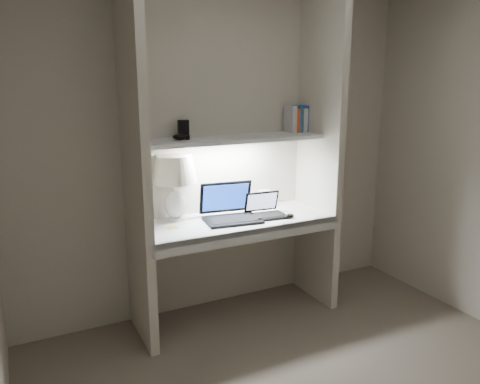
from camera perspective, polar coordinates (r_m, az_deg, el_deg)
back_wall at (r=3.60m, az=-2.41°, el=5.19°), size 3.20×0.01×2.50m
alcove_panel_left at (r=3.11m, az=-12.65°, el=3.53°), size 0.06×0.55×2.50m
alcove_panel_right at (r=3.73m, az=9.68°, el=5.30°), size 0.06×0.55×2.50m
desk at (r=3.47m, az=-0.45°, el=-3.60°), size 1.40×0.55×0.04m
desk_apron at (r=3.26m, az=1.57°, el=-5.30°), size 1.46×0.03×0.10m
shelf at (r=3.43m, az=-1.18°, el=6.46°), size 1.40×0.36×0.03m
strip_light at (r=3.43m, az=-1.18°, el=6.09°), size 0.60×0.04×0.02m
table_lamp at (r=3.39m, az=-7.97°, el=1.84°), size 0.33×0.33×0.48m
laptop_main at (r=3.45m, az=-1.25°, el=-2.35°), size 0.44×0.39×0.26m
laptop_netbook at (r=3.53m, az=3.13°, el=-2.28°), size 0.29×0.26×0.17m
speaker at (r=3.80m, az=3.01°, el=-0.73°), size 0.11×0.09×0.13m
mouse at (r=3.50m, az=6.06°, el=-2.91°), size 0.10×0.08×0.03m
cable_coil at (r=3.49m, az=-2.86°, el=-3.07°), size 0.12×0.12×0.01m
sticky_note at (r=3.29m, az=-8.25°, el=-4.33°), size 0.07×0.07×0.00m
book_row at (r=3.81m, az=7.14°, el=8.79°), size 0.20×0.14×0.21m
shelf_box at (r=3.39m, az=-6.91°, el=7.63°), size 0.08×0.06×0.13m
shelf_gadget at (r=3.28m, az=-7.33°, el=6.69°), size 0.12×0.09×0.04m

